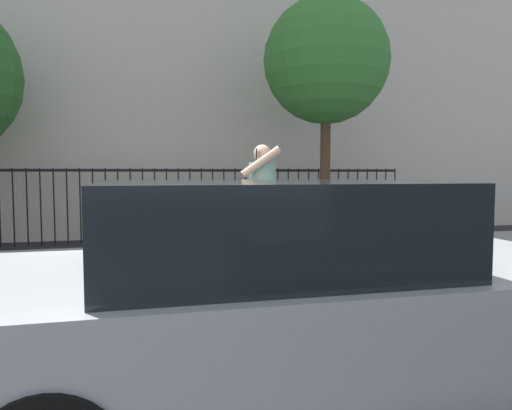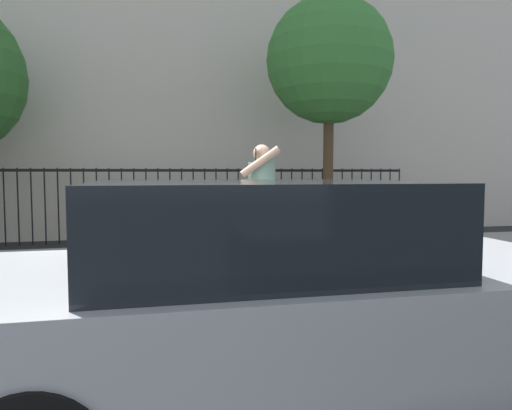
% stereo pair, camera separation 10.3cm
% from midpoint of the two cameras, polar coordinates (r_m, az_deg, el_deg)
% --- Properties ---
extents(ground_plane, '(60.00, 60.00, 0.00)m').
position_cam_midpoint_polar(ground_plane, '(4.84, -10.38, -14.23)').
color(ground_plane, black).
extents(sidewalk, '(28.00, 4.40, 0.15)m').
position_cam_midpoint_polar(sidewalk, '(6.95, -11.89, -8.01)').
color(sidewalk, gray).
rests_on(sidewalk, ground).
extents(iron_fence, '(12.03, 0.04, 1.60)m').
position_cam_midpoint_polar(iron_fence, '(10.50, -13.09, 1.21)').
color(iron_fence, black).
rests_on(iron_fence, ground).
extents(parked_hatchback, '(4.23, 1.92, 1.45)m').
position_cam_midpoint_polar(parked_hatchback, '(3.09, 3.00, -11.11)').
color(parked_hatchback, '#ADAFB5').
rests_on(parked_hatchback, ground).
extents(pedestrian_on_phone, '(0.53, 0.72, 1.70)m').
position_cam_midpoint_polar(pedestrian_on_phone, '(5.94, 0.28, 0.43)').
color(pedestrian_on_phone, tan).
rests_on(pedestrian_on_phone, sidewalk).
extents(street_bench, '(1.60, 0.45, 0.95)m').
position_cam_midpoint_polar(street_bench, '(9.29, 13.33, -1.43)').
color(street_bench, brown).
rests_on(street_bench, sidewalk).
extents(street_tree_mid, '(2.53, 2.53, 5.02)m').
position_cam_midpoint_polar(street_tree_mid, '(10.04, 8.17, 16.77)').
color(street_tree_mid, '#4C3823').
rests_on(street_tree_mid, ground).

